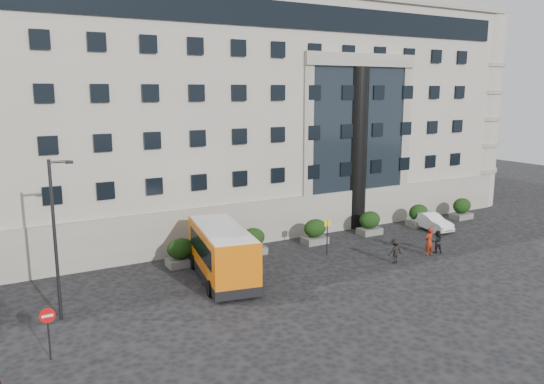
% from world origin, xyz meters
% --- Properties ---
extents(ground, '(120.00, 120.00, 0.00)m').
position_xyz_m(ground, '(0.00, 0.00, 0.00)').
color(ground, black).
rests_on(ground, ground).
extents(civic_building, '(44.00, 24.00, 18.00)m').
position_xyz_m(civic_building, '(6.00, 22.00, 9.00)').
color(civic_building, '#9E988B').
rests_on(civic_building, ground).
extents(entrance_column, '(1.80, 1.80, 13.00)m').
position_xyz_m(entrance_column, '(12.00, 10.30, 6.50)').
color(entrance_column, black).
rests_on(entrance_column, ground).
extents(hedge_a, '(1.80, 1.26, 1.84)m').
position_xyz_m(hedge_a, '(-4.00, 7.80, 0.93)').
color(hedge_a, '#525250').
rests_on(hedge_a, ground).
extents(hedge_b, '(1.80, 1.26, 1.84)m').
position_xyz_m(hedge_b, '(1.20, 7.80, 0.93)').
color(hedge_b, '#525250').
rests_on(hedge_b, ground).
extents(hedge_c, '(1.80, 1.26, 1.84)m').
position_xyz_m(hedge_c, '(6.40, 7.80, 0.93)').
color(hedge_c, '#525250').
rests_on(hedge_c, ground).
extents(hedge_d, '(1.80, 1.26, 1.84)m').
position_xyz_m(hedge_d, '(11.60, 7.80, 0.93)').
color(hedge_d, '#525250').
rests_on(hedge_d, ground).
extents(hedge_e, '(1.80, 1.26, 1.84)m').
position_xyz_m(hedge_e, '(16.80, 7.80, 0.93)').
color(hedge_e, '#525250').
rests_on(hedge_e, ground).
extents(hedge_f, '(1.80, 1.26, 1.84)m').
position_xyz_m(hedge_f, '(22.00, 7.80, 0.93)').
color(hedge_f, '#525250').
rests_on(hedge_f, ground).
extents(street_lamp, '(1.16, 0.18, 8.00)m').
position_xyz_m(street_lamp, '(-11.94, 3.00, 4.37)').
color(street_lamp, '#262628').
rests_on(street_lamp, ground).
extents(bus_stop_sign, '(0.50, 0.08, 2.52)m').
position_xyz_m(bus_stop_sign, '(5.50, 5.00, 1.73)').
color(bus_stop_sign, '#262628').
rests_on(bus_stop_sign, ground).
extents(no_entry_sign, '(0.64, 0.16, 2.32)m').
position_xyz_m(no_entry_sign, '(-13.00, -1.04, 1.65)').
color(no_entry_sign, '#262628').
rests_on(no_entry_sign, ground).
extents(minibus, '(3.99, 7.98, 3.18)m').
position_xyz_m(minibus, '(-2.67, 4.31, 1.75)').
color(minibus, '#D9630A').
rests_on(minibus, ground).
extents(parked_car_d, '(2.56, 5.44, 1.50)m').
position_xyz_m(parked_car_d, '(-13.08, 15.99, 0.75)').
color(parked_car_d, black).
rests_on(parked_car_d, ground).
extents(white_taxi, '(1.63, 4.15, 1.35)m').
position_xyz_m(white_taxi, '(16.88, 6.53, 0.67)').
color(white_taxi, white).
rests_on(white_taxi, ground).
extents(pedestrian_a, '(0.74, 0.51, 1.97)m').
position_xyz_m(pedestrian_a, '(11.56, 1.53, 0.98)').
color(pedestrian_a, maroon).
rests_on(pedestrian_a, ground).
extents(pedestrian_b, '(0.98, 0.90, 1.62)m').
position_xyz_m(pedestrian_b, '(12.48, 1.69, 0.81)').
color(pedestrian_b, black).
rests_on(pedestrian_b, ground).
extents(pedestrian_c, '(1.05, 0.61, 1.62)m').
position_xyz_m(pedestrian_c, '(8.43, 1.46, 0.81)').
color(pedestrian_c, black).
rests_on(pedestrian_c, ground).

